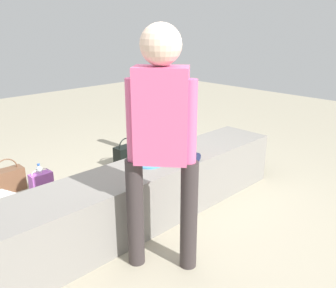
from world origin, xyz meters
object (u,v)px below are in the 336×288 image
at_px(adult_standing, 161,131).
at_px(cake_box_white, 1,206).
at_px(handbag_brown_canvas, 8,180).
at_px(cake_plate, 149,162).
at_px(handbag_black_leather, 126,156).
at_px(child_seated, 174,133).
at_px(party_cup_red, 90,177).
at_px(gift_bag, 42,190).
at_px(water_bottle_near_gift, 40,173).

bearing_deg(adult_standing, cake_box_white, 109.58).
bearing_deg(handbag_brown_canvas, cake_box_white, -119.70).
bearing_deg(cake_plate, handbag_brown_canvas, 116.74).
relative_size(adult_standing, handbag_black_leather, 4.47).
distance_m(adult_standing, cake_box_white, 1.80).
distance_m(child_seated, handbag_brown_canvas, 1.74).
height_order(party_cup_red, handbag_brown_canvas, handbag_brown_canvas).
bearing_deg(gift_bag, water_bottle_near_gift, 67.65).
xyz_separation_m(child_seated, party_cup_red, (-0.25, 0.99, -0.64)).
xyz_separation_m(child_seated, water_bottle_near_gift, (-0.61, 1.35, -0.60)).
distance_m(adult_standing, water_bottle_near_gift, 2.04).
bearing_deg(handbag_black_leather, adult_standing, -120.27).
bearing_deg(adult_standing, gift_bag, 98.92).
height_order(child_seated, cake_box_white, child_seated).
height_order(child_seated, water_bottle_near_gift, child_seated).
relative_size(water_bottle_near_gift, handbag_black_leather, 0.56).
xyz_separation_m(water_bottle_near_gift, handbag_black_leather, (0.88, -0.32, 0.04)).
bearing_deg(water_bottle_near_gift, cake_plate, -75.19).
relative_size(adult_standing, cake_plate, 7.01).
xyz_separation_m(adult_standing, water_bottle_near_gift, (0.01, 1.86, -0.86)).
distance_m(child_seated, gift_bag, 1.28).
relative_size(gift_bag, handbag_brown_canvas, 1.08).
distance_m(water_bottle_near_gift, handbag_black_leather, 0.94).
xyz_separation_m(child_seated, cake_box_white, (-1.15, 0.97, -0.63)).
bearing_deg(water_bottle_near_gift, handbag_black_leather, -20.11).
bearing_deg(cake_box_white, gift_bag, -25.73).
bearing_deg(cake_box_white, handbag_black_leather, 2.22).
height_order(child_seated, party_cup_red, child_seated).
distance_m(cake_plate, handbag_brown_canvas, 1.54).
relative_size(child_seated, water_bottle_near_gift, 2.46).
bearing_deg(cake_plate, cake_box_white, 133.11).
bearing_deg(child_seated, water_bottle_near_gift, 114.35).
bearing_deg(water_bottle_near_gift, cake_box_white, -144.78).
distance_m(water_bottle_near_gift, handbag_brown_canvas, 0.32).
distance_m(child_seated, adult_standing, 0.84).
xyz_separation_m(adult_standing, handbag_brown_canvas, (-0.31, 1.86, -0.83)).
bearing_deg(party_cup_red, cake_box_white, -179.16).
distance_m(cake_plate, handbag_black_leather, 1.19).
bearing_deg(cake_plate, water_bottle_near_gift, 104.81).
xyz_separation_m(gift_bag, cake_box_white, (-0.32, 0.15, -0.10)).
xyz_separation_m(child_seated, gift_bag, (-0.83, 0.82, -0.53)).
bearing_deg(handbag_brown_canvas, cake_plate, -63.26).
height_order(water_bottle_near_gift, party_cup_red, water_bottle_near_gift).
distance_m(handbag_black_leather, handbag_brown_canvas, 1.25).
bearing_deg(child_seated, cake_plate, 174.25).
distance_m(cake_box_white, handbag_brown_canvas, 0.44).
relative_size(child_seated, gift_bag, 1.34).
xyz_separation_m(adult_standing, cake_box_white, (-0.53, 1.48, -0.88)).
distance_m(gift_bag, cake_box_white, 0.37).
height_order(cake_plate, gift_bag, cake_plate).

